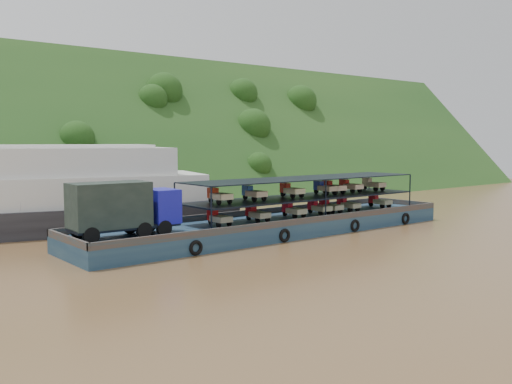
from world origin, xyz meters
TOP-DOWN VIEW (x-y plane):
  - ground at (0.00, 0.00)m, footprint 160.00×160.00m
  - hillside at (0.00, 36.00)m, footprint 140.00×39.60m
  - cargo_barge at (-4.51, -0.55)m, footprint 35.00×7.18m
  - passenger_ferry at (-19.19, 13.43)m, footprint 37.56×18.22m

SIDE VIEW (x-z plane):
  - ground at x=0.00m, z-range 0.00..0.00m
  - hillside at x=0.00m, z-range -19.80..19.80m
  - cargo_barge at x=-4.51m, z-range -1.23..3.74m
  - passenger_ferry at x=-19.19m, z-range -0.49..6.89m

